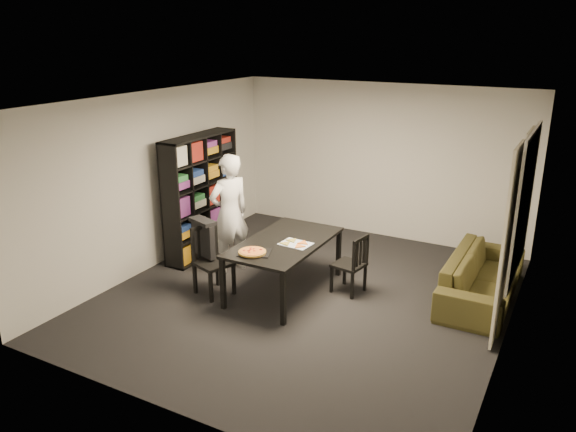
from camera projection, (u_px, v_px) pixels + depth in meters
The scene contains 16 objects.
room at pixel (308, 204), 7.13m from camera, with size 5.01×5.51×2.61m.
window_pane at pixel (525, 204), 6.45m from camera, with size 0.02×1.40×1.60m, color black.
window_frame at pixel (524, 204), 6.45m from camera, with size 0.03×1.52×1.72m, color white.
curtain_left at pixel (506, 246), 6.16m from camera, with size 0.03×0.70×2.25m, color silver.
curtain_right at pixel (519, 219), 7.03m from camera, with size 0.03×0.70×2.25m, color silver.
bookshelf at pixel (201, 196), 8.72m from camera, with size 0.35×1.50×1.90m, color black.
dining_table at pixel (284, 245), 7.49m from camera, with size 0.97×1.75×0.73m.
chair_left at pixel (209, 255), 7.52m from camera, with size 0.55×0.55×0.93m.
chair_right at pixel (354, 261), 7.49m from camera, with size 0.44×0.44×0.83m.
draped_jacket at pixel (203, 236), 7.53m from camera, with size 0.45×0.31×0.52m.
person at pixel (229, 213), 8.11m from camera, with size 0.64×0.42×1.76m, color white.
baking_tray at pixel (255, 252), 7.08m from camera, with size 0.40×0.32×0.01m, color black.
pepperoni_pizza at pixel (252, 252), 7.04m from camera, with size 0.35×0.35×0.03m.
kitchen_towel at pixel (296, 244), 7.36m from camera, with size 0.40×0.30×0.01m, color white.
pizza_slices at pixel (295, 243), 7.36m from camera, with size 0.37×0.31×0.01m, color gold, non-canonical shape.
sofa at pixel (482, 277), 7.42m from camera, with size 2.06×0.81×0.60m, color #3F4019.
Camera 1 is at (3.03, -6.11, 3.40)m, focal length 35.00 mm.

